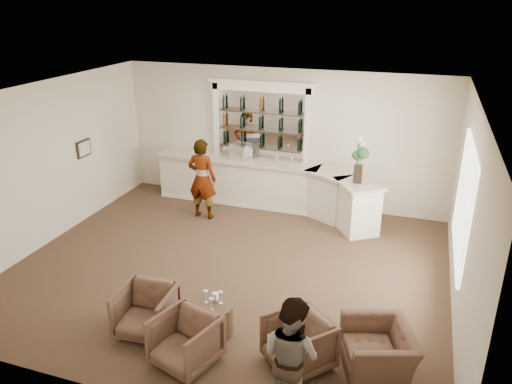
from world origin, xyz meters
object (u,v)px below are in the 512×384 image
Objects in this scene: bar_counter at (269,186)px; armchair_right at (298,343)px; cocktail_table at (213,319)px; guest at (291,356)px; armchair_left at (146,311)px; armchair_far at (378,350)px; espresso_machine at (241,151)px; flower_vase at (359,157)px; armchair_center at (185,341)px; sommelier at (202,179)px.

bar_counter is 5.60m from armchair_right.
cocktail_table is 1.94m from guest.
armchair_left is at bearing -137.44° from armchair_right.
cocktail_table is at bearing -10.30° from guest.
bar_counter is 5.85m from armchair_far.
espresso_machine is (-3.87, 5.04, 1.00)m from armchair_far.
armchair_left is 0.84× the size of flower_vase.
armchair_right is 1.09m from armchair_far.
armchair_right is (1.51, 0.47, 0.00)m from armchair_center.
armchair_right is at bearing -96.33° from armchair_far.
espresso_machine is (-1.40, 5.01, 1.08)m from cocktail_table.
espresso_machine is (-0.43, 5.32, 0.95)m from armchair_left.
flower_vase is (0.00, 5.38, 0.89)m from guest.
guest is (3.45, -4.99, -0.13)m from sommelier.
espresso_machine is at bearing 105.63° from cocktail_table.
armchair_left is 3.46m from armchair_far.
sommelier is 6.07m from guest.
armchair_right is at bearing -11.51° from cocktail_table.
armchair_center is at bearing 13.69° from guest.
sommelier is 5.40m from armchair_right.
sommelier is 1.85× the size of armchair_far.
cocktail_table is 4.78m from flower_vase.
armchair_left is at bearing -105.23° from armchair_far.
flower_vase is at bearing 130.64° from armchair_right.
guest is at bearing -41.13° from armchair_right.
sommelier is 1.88× the size of flower_vase.
armchair_right is 0.81× the size of armchair_far.
armchair_far is 4.64m from flower_vase.
espresso_machine is (-2.91, 6.09, 0.52)m from guest.
bar_counter reaches higher than cocktail_table.
bar_counter is at bearing 113.08° from armchair_center.
armchair_center is 0.82× the size of flower_vase.
guest is (2.17, -6.00, 0.24)m from bar_counter.
bar_counter is 9.20× the size of cocktail_table.
armchair_right is (3.35, -4.19, -0.57)m from sommelier.
armchair_center reaches higher than armchair_far.
bar_counter is 3.03× the size of sommelier.
armchair_left is 5.40m from flower_vase.
armchair_right reaches higher than cocktail_table.
sommelier reaches higher than armchair_center.
espresso_machine is (-1.31, 5.76, 0.96)m from armchair_center.
espresso_machine reaches higher than bar_counter.
guest reaches higher than espresso_machine.
sommelier is at bearing 116.43° from cocktail_table.
armchair_far is at bearing -106.90° from guest.
armchair_far is (2.47, -0.03, 0.08)m from cocktail_table.
guest is 6.77m from espresso_machine.
bar_counter reaches higher than armchair_far.
cocktail_table is at bearing -149.60° from armchair_right.
armchair_center is at bearing -97.24° from cocktail_table.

